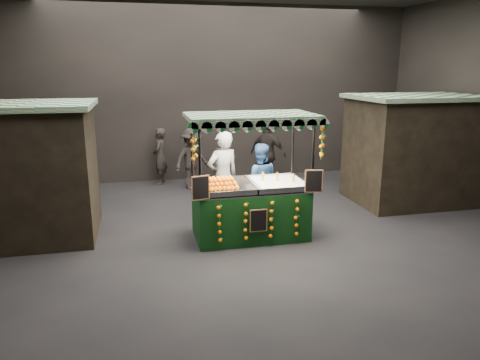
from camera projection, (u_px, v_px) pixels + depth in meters
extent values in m
plane|color=black|center=(253.00, 236.00, 8.81)|extent=(12.00, 12.00, 0.00)
cube|color=black|center=(210.00, 93.00, 12.92)|extent=(12.00, 0.10, 5.00)
cube|color=black|center=(419.00, 164.00, 3.47)|extent=(12.00, 0.10, 5.00)
cube|color=black|center=(16.00, 175.00, 8.48)|extent=(2.80, 2.00, 2.50)
cube|color=#115223|center=(8.00, 106.00, 8.17)|extent=(3.00, 2.20, 0.10)
cube|color=black|center=(413.00, 151.00, 10.88)|extent=(2.80, 2.00, 2.50)
cube|color=#115223|center=(418.00, 97.00, 10.56)|extent=(3.00, 2.20, 0.10)
cube|color=black|center=(250.00, 213.00, 8.71)|extent=(2.13, 1.16, 0.97)
cube|color=#B2B5B9|center=(250.00, 188.00, 8.59)|extent=(2.13, 1.16, 0.04)
cylinder|color=black|center=(201.00, 190.00, 7.80)|extent=(0.05, 0.05, 2.32)
cylinder|color=black|center=(312.00, 183.00, 8.25)|extent=(0.05, 0.05, 2.32)
cylinder|color=black|center=(193.00, 175.00, 8.84)|extent=(0.05, 0.05, 2.32)
cylinder|color=black|center=(292.00, 170.00, 9.29)|extent=(0.05, 0.05, 2.32)
cube|color=#115223|center=(251.00, 116.00, 8.25)|extent=(2.37, 1.40, 0.08)
cube|color=white|center=(279.00, 183.00, 8.70)|extent=(0.95, 1.04, 0.08)
cube|color=black|center=(200.00, 188.00, 7.73)|extent=(0.33, 0.09, 0.43)
cube|color=black|center=(314.00, 181.00, 8.18)|extent=(0.33, 0.09, 0.43)
cube|color=black|center=(259.00, 221.00, 8.11)|extent=(0.33, 0.02, 0.43)
imported|color=gray|center=(223.00, 177.00, 9.47)|extent=(0.82, 0.67, 1.95)
imported|color=navy|center=(260.00, 181.00, 9.75)|extent=(0.92, 0.79, 1.66)
imported|color=#2E2625|center=(224.00, 167.00, 11.33)|extent=(0.64, 0.48, 1.58)
imported|color=black|center=(382.00, 157.00, 11.93)|extent=(1.09, 1.00, 1.79)
imported|color=#292421|center=(268.00, 154.00, 12.37)|extent=(1.09, 1.06, 1.83)
imported|color=black|center=(192.00, 159.00, 12.11)|extent=(1.23, 1.05, 1.66)
imported|color=black|center=(41.00, 169.00, 11.15)|extent=(0.86, 0.67, 1.56)
imported|color=#2D2524|center=(382.00, 155.00, 12.46)|extent=(1.51, 1.42, 1.70)
imported|color=#282321|center=(160.00, 156.00, 12.62)|extent=(0.52, 0.66, 1.59)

